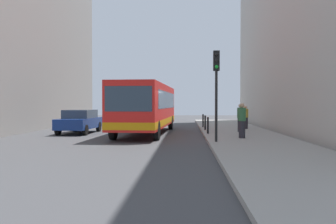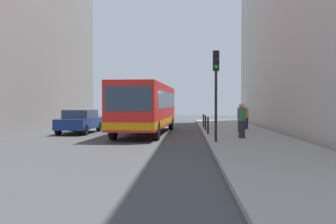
# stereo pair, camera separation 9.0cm
# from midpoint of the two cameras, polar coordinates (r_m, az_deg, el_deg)

# --- Properties ---
(ground_plane) EXTENTS (80.00, 80.00, 0.00)m
(ground_plane) POSITION_cam_midpoint_polar(r_m,az_deg,el_deg) (19.31, -3.82, -4.24)
(ground_plane) COLOR #424244
(sidewalk) EXTENTS (4.40, 40.00, 0.15)m
(sidewalk) POSITION_cam_midpoint_polar(r_m,az_deg,el_deg) (19.44, 12.24, -4.01)
(sidewalk) COLOR #9E9991
(sidewalk) RESTS_ON ground
(bus) EXTENTS (3.06, 11.13, 3.00)m
(bus) POSITION_cam_midpoint_polar(r_m,az_deg,el_deg) (22.58, -3.44, 0.94)
(bus) COLOR red
(bus) RESTS_ON ground
(car_beside_bus) EXTENTS (1.95, 4.44, 1.48)m
(car_beside_bus) POSITION_cam_midpoint_polar(r_m,az_deg,el_deg) (23.61, -13.80, -1.36)
(car_beside_bus) COLOR navy
(car_beside_bus) RESTS_ON ground
(traffic_light) EXTENTS (0.28, 0.33, 4.10)m
(traffic_light) POSITION_cam_midpoint_polar(r_m,az_deg,el_deg) (16.53, 7.45, 5.25)
(traffic_light) COLOR black
(traffic_light) RESTS_ON sidewalk
(bollard_near) EXTENTS (0.11, 0.11, 0.95)m
(bollard_near) POSITION_cam_midpoint_polar(r_m,az_deg,el_deg) (20.96, 6.17, -2.10)
(bollard_near) COLOR black
(bollard_near) RESTS_ON sidewalk
(bollard_mid) EXTENTS (0.11, 0.11, 0.95)m
(bollard_mid) POSITION_cam_midpoint_polar(r_m,az_deg,el_deg) (23.88, 5.75, -1.68)
(bollard_mid) COLOR black
(bollard_mid) RESTS_ON sidewalk
(bollard_far) EXTENTS (0.11, 0.11, 0.95)m
(bollard_far) POSITION_cam_midpoint_polar(r_m,az_deg,el_deg) (26.79, 5.43, -1.36)
(bollard_far) COLOR black
(bollard_far) RESTS_ON sidewalk
(pedestrian_near_signal) EXTENTS (0.38, 0.38, 1.75)m
(pedestrian_near_signal) POSITION_cam_midpoint_polar(r_m,az_deg,el_deg) (18.51, 11.42, -1.32)
(pedestrian_near_signal) COLOR #26262D
(pedestrian_near_signal) RESTS_ON sidewalk
(pedestrian_mid_sidewalk) EXTENTS (0.38, 0.38, 1.71)m
(pedestrian_mid_sidewalk) POSITION_cam_midpoint_polar(r_m,az_deg,el_deg) (22.53, 11.18, -0.92)
(pedestrian_mid_sidewalk) COLOR #26262D
(pedestrian_mid_sidewalk) RESTS_ON sidewalk
(pedestrian_far_sidewalk) EXTENTS (0.38, 0.38, 1.59)m
(pedestrian_far_sidewalk) POSITION_cam_midpoint_polar(r_m,az_deg,el_deg) (25.39, 11.98, -0.82)
(pedestrian_far_sidewalk) COLOR #26262D
(pedestrian_far_sidewalk) RESTS_ON sidewalk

